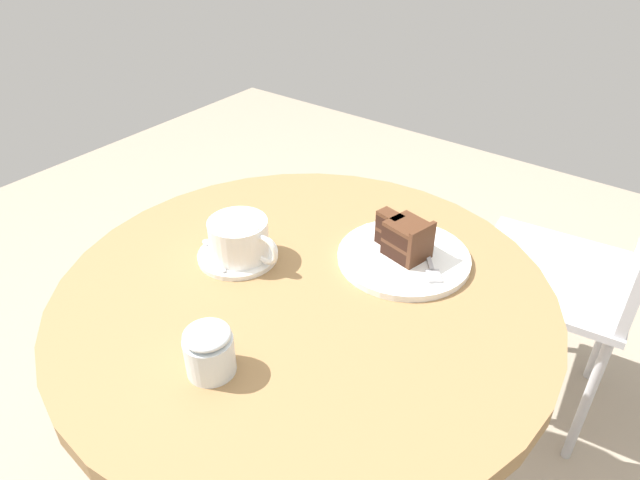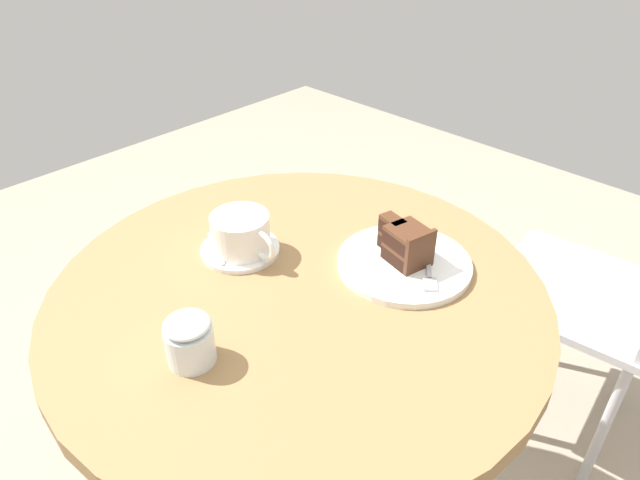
# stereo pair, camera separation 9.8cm
# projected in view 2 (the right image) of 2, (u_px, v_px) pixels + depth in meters

# --- Properties ---
(cafe_table) EXTENTS (0.82, 0.82, 0.73)m
(cafe_table) POSITION_uv_depth(u_px,v_px,m) (299.00, 339.00, 1.00)
(cafe_table) COLOR olive
(cafe_table) RESTS_ON ground
(saucer) EXTENTS (0.14, 0.14, 0.01)m
(saucer) POSITION_uv_depth(u_px,v_px,m) (239.00, 250.00, 1.02)
(saucer) COLOR white
(saucer) RESTS_ON cafe_table
(coffee_cup) EXTENTS (0.14, 0.10, 0.07)m
(coffee_cup) POSITION_uv_depth(u_px,v_px,m) (240.00, 233.00, 0.99)
(coffee_cup) COLOR white
(coffee_cup) RESTS_ON saucer
(teaspoon) EXTENTS (0.10, 0.06, 0.00)m
(teaspoon) POSITION_uv_depth(u_px,v_px,m) (216.00, 243.00, 1.02)
(teaspoon) COLOR #B7B7BC
(teaspoon) RESTS_ON saucer
(cake_plate) EXTENTS (0.23, 0.23, 0.01)m
(cake_plate) POSITION_uv_depth(u_px,v_px,m) (404.00, 263.00, 0.98)
(cake_plate) COLOR white
(cake_plate) RESTS_ON cafe_table
(cake_slice) EXTENTS (0.11, 0.07, 0.07)m
(cake_slice) POSITION_uv_depth(u_px,v_px,m) (406.00, 244.00, 0.96)
(cake_slice) COLOR black
(cake_slice) RESTS_ON cake_plate
(fork) EXTENTS (0.09, 0.11, 0.00)m
(fork) POSITION_uv_depth(u_px,v_px,m) (429.00, 272.00, 0.95)
(fork) COLOR #B7B7BC
(fork) RESTS_ON cake_plate
(napkin) EXTENTS (0.18, 0.17, 0.00)m
(napkin) POSITION_uv_depth(u_px,v_px,m) (405.00, 250.00, 1.02)
(napkin) COLOR beige
(napkin) RESTS_ON cafe_table
(cafe_chair) EXTENTS (0.42, 0.42, 0.87)m
(cafe_chair) POSITION_uv_depth(u_px,v_px,m) (626.00, 279.00, 1.30)
(cafe_chair) COLOR #BCBCC1
(cafe_chair) RESTS_ON ground
(sugar_pot) EXTENTS (0.07, 0.07, 0.08)m
(sugar_pot) POSITION_uv_depth(u_px,v_px,m) (189.00, 340.00, 0.78)
(sugar_pot) COLOR silver
(sugar_pot) RESTS_ON cafe_table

